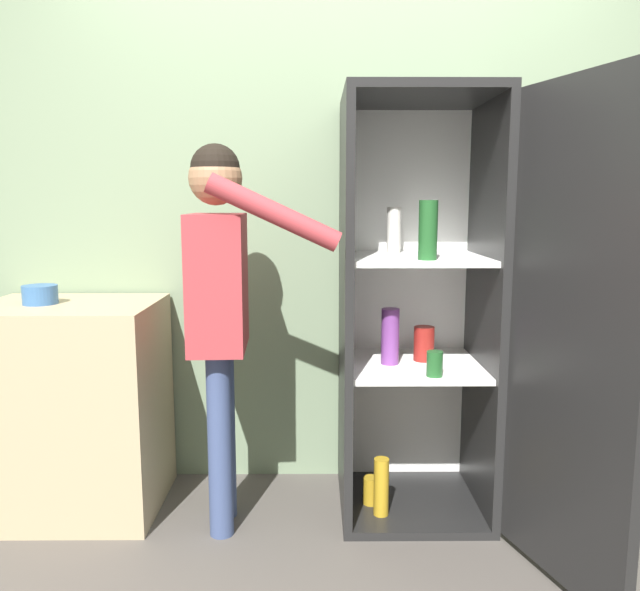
# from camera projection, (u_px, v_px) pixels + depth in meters

# --- Properties ---
(wall_back) EXTENTS (7.00, 0.06, 2.55)m
(wall_back) POSITION_uv_depth(u_px,v_px,m) (336.00, 217.00, 2.95)
(wall_back) COLOR gray
(wall_back) RESTS_ON ground_plane
(refrigerator) EXTENTS (0.86, 1.21, 1.79)m
(refrigerator) POSITION_uv_depth(u_px,v_px,m) (443.00, 314.00, 2.57)
(refrigerator) COLOR black
(refrigerator) RESTS_ON ground_plane
(person) EXTENTS (0.60, 0.51, 1.57)m
(person) POSITION_uv_depth(u_px,v_px,m) (220.00, 288.00, 2.48)
(person) COLOR #384770
(person) RESTS_ON ground_plane
(counter) EXTENTS (0.74, 0.59, 0.92)m
(counter) POSITION_uv_depth(u_px,v_px,m) (73.00, 407.00, 2.72)
(counter) COLOR tan
(counter) RESTS_ON ground_plane
(bowl) EXTENTS (0.14, 0.14, 0.08)m
(bowl) POSITION_uv_depth(u_px,v_px,m) (40.00, 295.00, 2.63)
(bowl) COLOR #335B8E
(bowl) RESTS_ON counter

